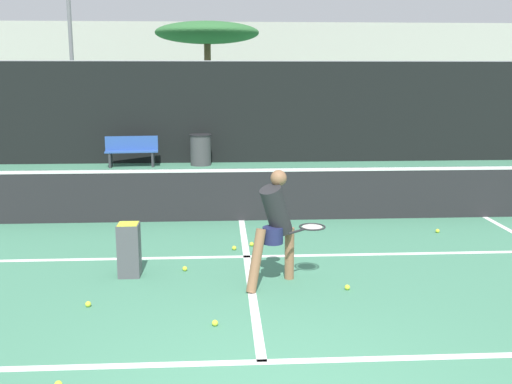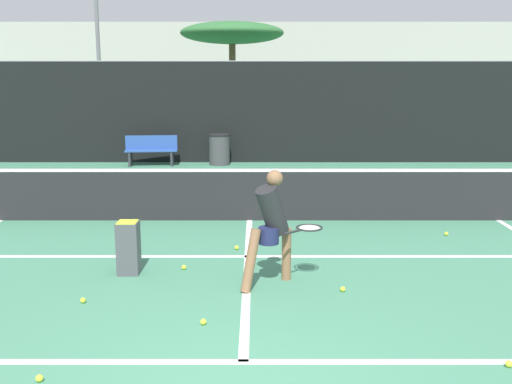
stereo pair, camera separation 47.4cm
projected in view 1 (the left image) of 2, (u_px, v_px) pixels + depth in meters
The scene contains 20 objects.
court_baseline_near at pixel (262, 362), 5.52m from camera, with size 11.00×0.10×0.01m, color white.
court_service_line at pixel (247, 256), 8.69m from camera, with size 8.25×0.10×0.01m, color white.
court_center_mark at pixel (248, 268), 8.17m from camera, with size 0.10×5.41×0.01m, color white.
net at pixel (241, 193), 10.72m from camera, with size 11.09×0.09×1.07m.
fence_back at pixel (233, 112), 17.58m from camera, with size 24.00×0.06×2.97m.
player_practicing at pixel (276, 223), 7.42m from camera, with size 1.13×0.78×1.46m.
tennis_ball_scattered_1 at pixel (234, 248), 9.00m from camera, with size 0.07×0.07×0.07m, color #D1E033.
tennis_ball_scattered_2 at pixel (438, 231), 9.98m from camera, with size 0.07×0.07×0.07m, color #D1E033.
tennis_ball_scattered_3 at pixel (347, 287), 7.35m from camera, with size 0.07×0.07×0.07m, color #D1E033.
tennis_ball_scattered_4 at pixel (88, 304), 6.82m from camera, with size 0.07×0.07×0.07m, color #D1E033.
tennis_ball_scattered_5 at pixel (252, 244), 9.21m from camera, with size 0.07×0.07×0.07m, color #D1E033.
tennis_ball_scattered_6 at pixel (215, 323), 6.30m from camera, with size 0.07×0.07×0.07m, color #D1E033.
tennis_ball_scattered_7 at pixel (58, 384), 5.06m from camera, with size 0.07×0.07×0.07m, color #D1E033.
tennis_ball_scattered_8 at pixel (185, 269), 8.05m from camera, with size 0.07×0.07×0.07m, color #D1E033.
ball_hopper at pixel (129, 249), 7.80m from camera, with size 0.28×0.28×0.71m.
courtside_bench at pixel (132, 150), 16.95m from camera, with size 1.50×0.51×0.86m.
trash_bin at pixel (201, 150), 17.22m from camera, with size 0.62×0.62×0.89m.
parked_car at pixel (162, 132), 20.73m from camera, with size 1.65×4.24×1.44m.
tree_west at pixel (207, 34), 24.64m from camera, with size 4.28×4.28×4.69m.
building_far at pixel (226, 71), 35.97m from camera, with size 36.00×2.40×5.50m, color #B2ADA3.
Camera 1 is at (-0.36, -4.23, 2.62)m, focal length 42.00 mm.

